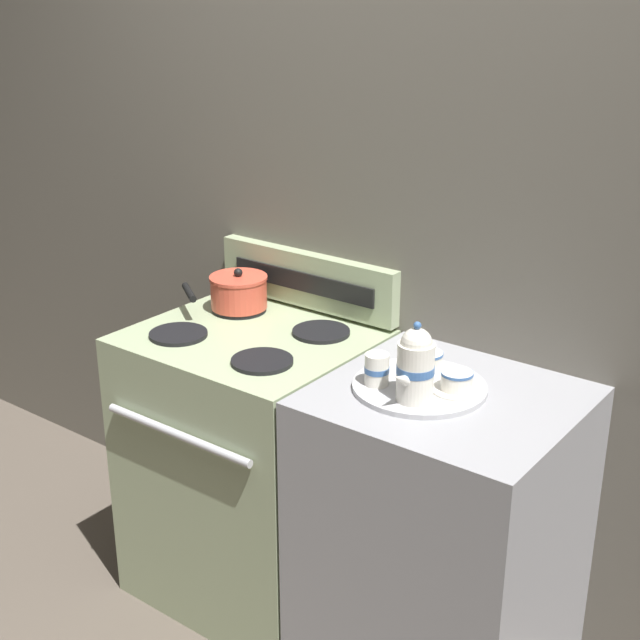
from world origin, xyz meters
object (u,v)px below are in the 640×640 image
(stove, at_px, (254,465))
(teacup_left, at_px, (427,362))
(saucepan, at_px, (238,292))
(serving_tray, at_px, (420,387))
(teacup_right, at_px, (457,381))
(teapot, at_px, (415,365))
(creamer_jug, at_px, (377,369))

(stove, bearing_deg, teacup_left, 6.91)
(saucepan, height_order, serving_tray, saucepan)
(serving_tray, distance_m, teacup_right, 0.10)
(saucepan, xyz_separation_m, teacup_left, (0.73, -0.06, -0.02))
(serving_tray, distance_m, teapot, 0.14)
(saucepan, distance_m, teacup_left, 0.74)
(stove, height_order, teacup_right, teacup_right)
(serving_tray, xyz_separation_m, creamer_jug, (-0.09, -0.07, 0.05))
(serving_tray, relative_size, creamer_jug, 4.16)
(saucepan, relative_size, serving_tray, 0.77)
(teacup_left, height_order, teacup_right, same)
(stove, relative_size, teapot, 4.33)
(saucepan, relative_size, creamer_jug, 3.21)
(teacup_right, xyz_separation_m, creamer_jug, (-0.18, -0.09, 0.02))
(saucepan, xyz_separation_m, creamer_jug, (0.67, -0.22, -0.01))
(serving_tray, xyz_separation_m, teapot, (0.04, -0.09, 0.10))
(serving_tray, height_order, teacup_left, teacup_left)
(saucepan, xyz_separation_m, teacup_right, (0.86, -0.13, -0.02))
(saucepan, bearing_deg, creamer_jug, -17.75)
(stove, xyz_separation_m, saucepan, (-0.17, 0.13, 0.51))
(stove, height_order, teapot, teapot)
(stove, distance_m, creamer_jug, 0.72)
(saucepan, relative_size, teacup_left, 2.14)
(stove, height_order, serving_tray, serving_tray)
(stove, height_order, saucepan, saucepan)
(saucepan, height_order, teapot, teapot)
(stove, distance_m, teapot, 0.85)
(stove, bearing_deg, serving_tray, -1.48)
(serving_tray, xyz_separation_m, teacup_right, (0.09, 0.02, 0.03))
(saucepan, distance_m, teacup_right, 0.87)
(creamer_jug, bearing_deg, stove, 170.79)
(stove, xyz_separation_m, creamer_jug, (0.51, -0.08, 0.50))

